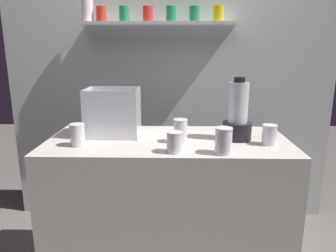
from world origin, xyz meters
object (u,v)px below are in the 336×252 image
object	(u,v)px
juice_cup_carrot_far_left	(78,136)
juice_cup_pomegranate_right	(223,143)
juice_cup_mango_left	(174,143)
juice_cup_mango_middle	(180,132)
carrot_display_bin	(114,121)
blender_pitcher	(238,116)
juice_cup_carrot_far_right	(269,136)

from	to	relation	value
juice_cup_carrot_far_left	juice_cup_pomegranate_right	bearing A→B (deg)	-8.43
juice_cup_mango_left	juice_cup_mango_middle	world-z (taller)	juice_cup_mango_middle
carrot_display_bin	juice_cup_carrot_far_left	distance (m)	0.27
blender_pitcher	juice_cup_carrot_far_right	bearing A→B (deg)	-34.46
juice_cup_pomegranate_right	juice_cup_carrot_far_right	world-z (taller)	juice_cup_pomegranate_right
blender_pitcher	juice_cup_carrot_far_left	xyz separation A→B (m)	(-0.89, -0.15, -0.08)
juice_cup_mango_left	juice_cup_carrot_far_right	world-z (taller)	juice_cup_carrot_far_right
juice_cup_pomegranate_right	juice_cup_carrot_far_right	size ratio (longest dim) A/B	1.20
juice_cup_mango_left	juice_cup_pomegranate_right	world-z (taller)	juice_cup_pomegranate_right
carrot_display_bin	juice_cup_mango_left	xyz separation A→B (m)	(0.37, -0.32, -0.04)
carrot_display_bin	juice_cup_mango_left	bearing A→B (deg)	-40.85
juice_cup_carrot_far_left	carrot_display_bin	bearing A→B (deg)	54.44
blender_pitcher	juice_cup_mango_left	world-z (taller)	blender_pitcher
juice_cup_carrot_far_left	juice_cup_carrot_far_right	world-z (taller)	juice_cup_carrot_far_left
juice_cup_carrot_far_left	juice_cup_pomegranate_right	world-z (taller)	juice_cup_pomegranate_right
juice_cup_mango_middle	juice_cup_carrot_far_right	world-z (taller)	juice_cup_mango_middle
blender_pitcher	juice_cup_pomegranate_right	distance (m)	0.30
juice_cup_carrot_far_left	juice_cup_mango_middle	world-z (taller)	juice_cup_mango_middle
juice_cup_pomegranate_right	juice_cup_carrot_far_right	distance (m)	0.32
blender_pitcher	juice_cup_carrot_far_left	distance (m)	0.90
juice_cup_mango_left	juice_cup_carrot_far_right	bearing A→B (deg)	15.46
juice_cup_pomegranate_right	juice_cup_mango_middle	bearing A→B (deg)	137.90
carrot_display_bin	juice_cup_pomegranate_right	size ratio (longest dim) A/B	2.31
blender_pitcher	juice_cup_mango_middle	xyz separation A→B (m)	(-0.33, -0.07, -0.07)
carrot_display_bin	juice_cup_carrot_far_right	world-z (taller)	carrot_display_bin
juice_cup_carrot_far_left	juice_cup_carrot_far_right	xyz separation A→B (m)	(1.04, 0.04, -0.00)
juice_cup_carrot_far_left	juice_cup_mango_middle	distance (m)	0.56
carrot_display_bin	juice_cup_mango_middle	size ratio (longest dim) A/B	2.34
blender_pitcher	juice_cup_pomegranate_right	bearing A→B (deg)	-113.78
blender_pitcher	juice_cup_mango_left	bearing A→B (deg)	-145.31
juice_cup_pomegranate_right	juice_cup_carrot_far_right	bearing A→B (deg)	30.05
blender_pitcher	juice_cup_mango_left	size ratio (longest dim) A/B	3.31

